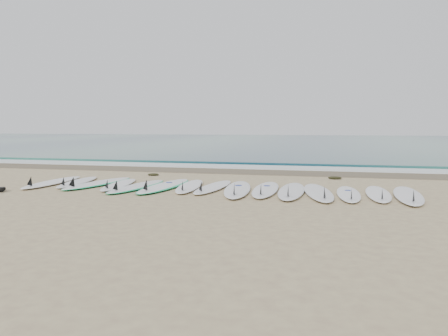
# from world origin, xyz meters

# --- Properties ---
(ground) EXTENTS (120.00, 120.00, 0.00)m
(ground) POSITION_xyz_m (0.00, 0.00, 0.00)
(ground) COLOR tan
(ocean) EXTENTS (120.00, 55.00, 0.03)m
(ocean) POSITION_xyz_m (0.00, 32.50, 0.01)
(ocean) COLOR #235959
(ocean) RESTS_ON ground
(wet_sand_band) EXTENTS (120.00, 1.80, 0.01)m
(wet_sand_band) POSITION_xyz_m (0.00, 4.10, 0.01)
(wet_sand_band) COLOR brown
(wet_sand_band) RESTS_ON ground
(foam_band) EXTENTS (120.00, 1.40, 0.04)m
(foam_band) POSITION_xyz_m (0.00, 5.50, 0.02)
(foam_band) COLOR silver
(foam_band) RESTS_ON ground
(wave_crest) EXTENTS (120.00, 1.00, 0.10)m
(wave_crest) POSITION_xyz_m (0.00, 7.00, 0.05)
(wave_crest) COLOR #235959
(wave_crest) RESTS_ON ground
(surfboard_0) EXTENTS (0.69, 2.60, 0.33)m
(surfboard_0) POSITION_xyz_m (-4.26, -0.12, 0.06)
(surfboard_0) COLOR white
(surfboard_0) RESTS_ON ground
(surfboard_1) EXTENTS (0.88, 2.38, 0.30)m
(surfboard_1) POSITION_xyz_m (-3.67, 0.11, 0.05)
(surfboard_1) COLOR white
(surfboard_1) RESTS_ON ground
(surfboard_2) EXTENTS (0.98, 2.66, 0.33)m
(surfboard_2) POSITION_xyz_m (-3.04, 0.04, 0.05)
(surfboard_2) COLOR white
(surfboard_2) RESTS_ON ground
(surfboard_3) EXTENTS (0.84, 2.35, 0.29)m
(surfboard_3) POSITION_xyz_m (-2.40, -0.07, 0.05)
(surfboard_3) COLOR white
(surfboard_3) RESTS_ON ground
(surfboard_4) EXTENTS (0.81, 2.55, 0.32)m
(surfboard_4) POSITION_xyz_m (-1.84, -0.24, 0.05)
(surfboard_4) COLOR silver
(surfboard_4) RESTS_ON ground
(surfboard_5) EXTENTS (0.76, 2.77, 0.35)m
(surfboard_5) POSITION_xyz_m (-1.22, -0.03, 0.05)
(surfboard_5) COLOR white
(surfboard_5) RESTS_ON ground
(surfboard_6) EXTENTS (0.86, 2.49, 0.31)m
(surfboard_6) POSITION_xyz_m (-0.60, 0.07, 0.05)
(surfboard_6) COLOR white
(surfboard_6) RESTS_ON ground
(surfboard_7) EXTENTS (0.61, 2.48, 0.32)m
(surfboard_7) POSITION_xyz_m (-0.02, 0.07, 0.05)
(surfboard_7) COLOR white
(surfboard_7) RESTS_ON ground
(surfboard_8) EXTENTS (0.99, 2.86, 0.36)m
(surfboard_8) POSITION_xyz_m (0.63, -0.18, 0.06)
(surfboard_8) COLOR white
(surfboard_8) RESTS_ON ground
(surfboard_9) EXTENTS (0.68, 2.68, 0.34)m
(surfboard_9) POSITION_xyz_m (1.25, -0.04, 0.06)
(surfboard_9) COLOR white
(surfboard_9) RESTS_ON ground
(surfboard_10) EXTENTS (0.63, 2.74, 0.35)m
(surfboard_10) POSITION_xyz_m (1.85, -0.13, 0.06)
(surfboard_10) COLOR silver
(surfboard_10) RESTS_ON ground
(surfboard_11) EXTENTS (0.97, 2.75, 0.35)m
(surfboard_11) POSITION_xyz_m (2.44, -0.19, 0.06)
(surfboard_11) COLOR white
(surfboard_11) RESTS_ON ground
(surfboard_12) EXTENTS (0.56, 2.36, 0.30)m
(surfboard_12) POSITION_xyz_m (3.07, -0.21, 0.05)
(surfboard_12) COLOR white
(surfboard_12) RESTS_ON ground
(surfboard_13) EXTENTS (0.52, 2.42, 0.31)m
(surfboard_13) POSITION_xyz_m (3.68, -0.04, 0.05)
(surfboard_13) COLOR white
(surfboard_13) RESTS_ON ground
(surfboard_14) EXTENTS (0.71, 2.72, 0.34)m
(surfboard_14) POSITION_xyz_m (4.26, -0.15, 0.06)
(surfboard_14) COLOR white
(surfboard_14) RESTS_ON ground
(seaweed_near) EXTENTS (0.35, 0.27, 0.07)m
(seaweed_near) POSITION_xyz_m (-2.51, 2.34, 0.03)
(seaweed_near) COLOR black
(seaweed_near) RESTS_ON ground
(seaweed_far) EXTENTS (0.38, 0.29, 0.07)m
(seaweed_far) POSITION_xyz_m (2.78, 2.78, 0.04)
(seaweed_far) COLOR black
(seaweed_far) RESTS_ON ground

